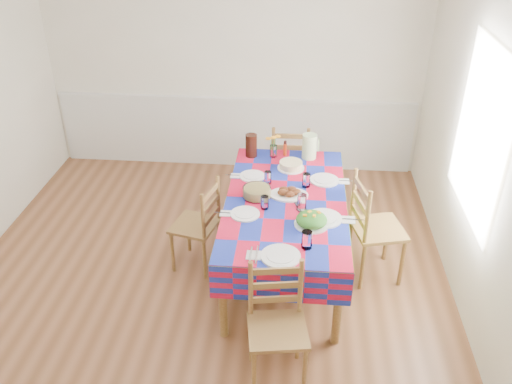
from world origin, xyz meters
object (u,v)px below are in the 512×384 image
(dining_table, at_px, (286,207))
(tea_pitcher, at_px, (251,145))
(chair_left, at_px, (199,226))
(green_pitcher, at_px, (309,146))
(chair_near, at_px, (277,326))
(chair_far, at_px, (290,164))
(meat_platter, at_px, (289,193))
(chair_right, at_px, (373,229))

(dining_table, relative_size, tea_pitcher, 8.47)
(tea_pitcher, xyz_separation_m, chair_left, (-0.41, -0.84, -0.44))
(green_pitcher, relative_size, chair_near, 0.27)
(green_pitcher, xyz_separation_m, chair_near, (-0.21, -2.09, -0.44))
(chair_near, xyz_separation_m, chair_left, (-0.79, 1.25, -0.02))
(tea_pitcher, xyz_separation_m, chair_near, (0.38, -2.08, -0.43))
(chair_far, bearing_deg, dining_table, 88.33)
(chair_far, relative_size, chair_left, 1.06)
(meat_platter, relative_size, chair_left, 0.38)
(green_pitcher, distance_m, tea_pitcher, 0.59)
(green_pitcher, height_order, chair_far, green_pitcher)
(meat_platter, distance_m, chair_right, 0.83)
(chair_near, xyz_separation_m, chair_right, (0.80, 1.25, 0.04))
(chair_left, bearing_deg, dining_table, 105.12)
(chair_far, bearing_deg, meat_platter, 89.35)
(meat_platter, bearing_deg, green_pitcher, 77.00)
(dining_table, bearing_deg, chair_near, -90.31)
(meat_platter, height_order, chair_left, chair_left)
(chair_far, bearing_deg, chair_near, 88.20)
(meat_platter, xyz_separation_m, tea_pitcher, (-0.41, 0.76, 0.09))
(chair_far, bearing_deg, chair_right, 120.40)
(dining_table, distance_m, chair_left, 0.83)
(chair_far, bearing_deg, chair_left, 56.10)
(dining_table, bearing_deg, chair_right, -0.81)
(green_pitcher, bearing_deg, dining_table, -103.48)
(chair_near, bearing_deg, chair_left, 113.46)
(chair_left, bearing_deg, green_pitcher, 144.63)
(chair_far, height_order, chair_right, chair_right)
(chair_near, bearing_deg, dining_table, 80.73)
(green_pitcher, distance_m, chair_left, 1.38)
(dining_table, relative_size, chair_right, 1.94)
(chair_far, xyz_separation_m, chair_right, (0.79, -1.27, 0.03))
(chair_near, relative_size, chair_far, 0.98)
(chair_left, distance_m, chair_right, 1.59)
(tea_pitcher, height_order, chair_far, tea_pitcher)
(green_pitcher, height_order, chair_left, green_pitcher)
(dining_table, relative_size, chair_near, 2.11)
(dining_table, height_order, chair_far, chair_far)
(tea_pitcher, height_order, chair_near, tea_pitcher)
(green_pitcher, distance_m, chair_far, 0.63)
(dining_table, xyz_separation_m, chair_left, (-0.80, -0.01, -0.24))
(dining_table, xyz_separation_m, chair_right, (0.79, -0.01, -0.18))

